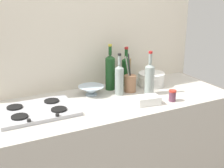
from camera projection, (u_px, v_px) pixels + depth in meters
name	position (u px, v px, depth m)	size (l,w,h in m)	color
counter_block	(112.00, 154.00, 2.33)	(1.80, 0.70, 0.90)	beige
backsplash_panel	(91.00, 56.00, 2.43)	(1.90, 0.06, 2.30)	beige
stovetop_hob	(37.00, 110.00, 1.97)	(0.50, 0.37, 0.04)	#B2B2B7
plate_stack	(151.00, 79.00, 2.49)	(0.22, 0.22, 0.11)	white
wine_bottle_leftmost	(149.00, 78.00, 2.26)	(0.07, 0.07, 0.33)	gray
wine_bottle_mid_left	(110.00, 72.00, 2.36)	(0.08, 0.08, 0.37)	#19471E
wine_bottle_mid_right	(126.00, 70.00, 2.47)	(0.07, 0.07, 0.32)	#19471E
wine_bottle_rightmost	(119.00, 79.00, 2.26)	(0.07, 0.07, 0.32)	gray
mixing_bowl	(91.00, 90.00, 2.27)	(0.20, 0.20, 0.07)	silver
butter_dish	(147.00, 100.00, 2.11)	(0.17, 0.11, 0.06)	white
utensil_crock	(130.00, 83.00, 2.34)	(0.09, 0.09, 0.31)	#996B4C
condiment_jar_front	(172.00, 96.00, 2.15)	(0.05, 0.05, 0.08)	#66384C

